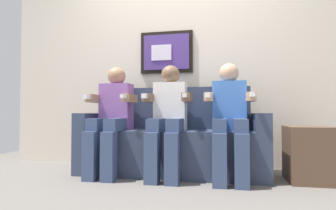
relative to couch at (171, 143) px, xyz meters
name	(u,v)px	position (x,y,z in m)	size (l,w,h in m)	color
ground_plane	(165,181)	(0.00, -0.33, -0.31)	(5.58, 5.58, 0.00)	#66605B
back_wall_assembly	(178,57)	(0.00, 0.44, 0.99)	(4.29, 0.10, 2.60)	beige
couch	(171,143)	(0.00, 0.00, 0.00)	(1.89, 0.58, 0.90)	#333D56
person_on_left	(112,115)	(-0.59, -0.17, 0.29)	(0.46, 0.56, 1.11)	#8C59A5
person_in_middle	(168,115)	(0.00, -0.17, 0.29)	(0.46, 0.56, 1.11)	white
person_on_right	(229,115)	(0.59, -0.17, 0.29)	(0.46, 0.56, 1.11)	#3F72CC
side_table_right	(310,154)	(1.29, -0.11, -0.06)	(0.40, 0.40, 0.50)	brown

